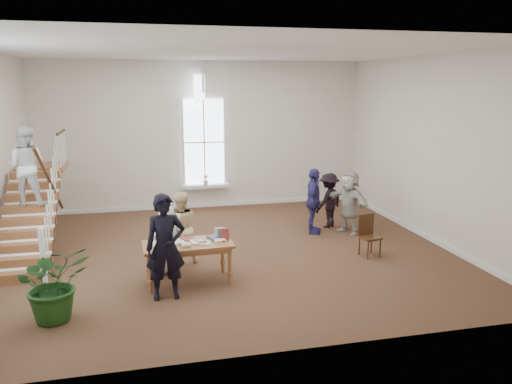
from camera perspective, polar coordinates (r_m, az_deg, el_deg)
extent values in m
plane|color=#48281C|center=(11.64, -2.92, -6.86)|extent=(10.00, 10.00, 0.00)
plane|color=beige|center=(15.53, -5.99, 6.43)|extent=(10.00, 0.00, 10.00)
plane|color=beige|center=(6.79, 3.65, -1.00)|extent=(10.00, 0.00, 10.00)
plane|color=beige|center=(12.94, 19.38, 4.65)|extent=(0.00, 9.00, 9.00)
plane|color=white|center=(11.02, -3.19, 15.85)|extent=(10.00, 10.00, 0.00)
cube|color=white|center=(15.58, -5.78, 0.69)|extent=(1.45, 0.28, 0.10)
plane|color=white|center=(15.49, -5.95, 5.67)|extent=(2.60, 0.00, 2.60)
plane|color=white|center=(15.39, -6.08, 11.60)|extent=(0.60, 0.60, 0.85)
cube|color=white|center=(15.87, -5.80, -1.47)|extent=(10.00, 0.04, 0.12)
imported|color=pink|center=(15.51, -5.78, 1.39)|extent=(0.17, 0.17, 0.30)
cube|color=brown|center=(10.96, -25.38, -8.74)|extent=(1.10, 0.30, 0.20)
cube|color=brown|center=(11.17, -25.16, -7.24)|extent=(1.10, 0.30, 0.20)
cube|color=brown|center=(11.39, -24.95, -5.80)|extent=(1.10, 0.30, 0.20)
cube|color=brown|center=(11.62, -24.74, -4.41)|extent=(1.10, 0.30, 0.20)
cube|color=brown|center=(11.85, -24.55, -3.08)|extent=(1.10, 0.30, 0.20)
cube|color=brown|center=(12.09, -24.37, -1.80)|extent=(1.10, 0.30, 0.20)
cube|color=brown|center=(12.33, -24.19, -0.56)|extent=(1.10, 0.30, 0.20)
cube|color=brown|center=(12.58, -24.02, 0.62)|extent=(1.10, 0.30, 0.20)
cube|color=brown|center=(12.84, -23.85, 1.76)|extent=(1.10, 0.30, 0.20)
cube|color=brown|center=(13.70, -23.20, 2.59)|extent=(1.10, 1.20, 0.12)
cube|color=white|center=(10.58, -23.16, -6.70)|extent=(0.10, 0.10, 1.10)
cylinder|color=#34210E|center=(11.58, -22.50, 1.08)|extent=(0.07, 2.74, 1.86)
imported|color=silver|center=(11.91, -24.77, 2.70)|extent=(0.94, 0.79, 1.72)
cube|color=brown|center=(9.77, -7.82, -5.95)|extent=(1.74, 0.93, 0.05)
cube|color=brown|center=(9.79, -7.80, -6.37)|extent=(1.62, 0.80, 0.10)
cylinder|color=brown|center=(9.53, -12.00, -9.16)|extent=(0.07, 0.07, 0.75)
cylinder|color=brown|center=(9.72, -3.03, -8.47)|extent=(0.07, 0.07, 0.75)
cylinder|color=brown|center=(10.14, -12.26, -7.85)|extent=(0.07, 0.07, 0.75)
cylinder|color=brown|center=(10.32, -3.84, -7.23)|extent=(0.07, 0.07, 0.75)
cube|color=silver|center=(9.74, -8.83, -5.72)|extent=(0.26, 0.28, 0.05)
cube|color=beige|center=(9.46, -9.75, -6.29)|extent=(0.23, 0.25, 0.06)
cube|color=tan|center=(9.74, -6.38, -5.62)|extent=(0.22, 0.26, 0.06)
cube|color=silver|center=(9.82, -4.21, -5.48)|extent=(0.24, 0.26, 0.04)
cube|color=#4C5972|center=(9.66, -9.99, -6.01)|extent=(0.27, 0.29, 0.02)
cube|color=maroon|center=(9.96, -7.82, -5.35)|extent=(0.26, 0.32, 0.03)
cube|color=white|center=(9.87, -10.50, -5.54)|extent=(0.25, 0.23, 0.05)
cube|color=#BFB299|center=(9.55, -8.01, -6.03)|extent=(0.18, 0.22, 0.06)
cube|color=silver|center=(9.79, -9.18, -5.62)|extent=(0.20, 0.30, 0.06)
cube|color=beige|center=(9.70, -5.83, -5.81)|extent=(0.24, 0.29, 0.02)
cube|color=tan|center=(9.72, -10.76, -5.84)|extent=(0.19, 0.22, 0.05)
cube|color=silver|center=(9.75, -6.75, -5.70)|extent=(0.27, 0.33, 0.03)
cube|color=#4C5972|center=(9.98, -4.70, -5.18)|extent=(0.33, 0.36, 0.05)
cube|color=maroon|center=(9.87, -3.91, -5.40)|extent=(0.22, 0.32, 0.04)
cube|color=white|center=(9.78, -11.41, -5.82)|extent=(0.30, 0.35, 0.03)
imported|color=black|center=(9.06, -10.30, -6.22)|extent=(0.72, 0.48, 1.93)
imported|color=beige|center=(10.33, -10.06, -5.40)|extent=(0.75, 0.55, 1.41)
imported|color=beige|center=(10.80, -8.64, -4.10)|extent=(0.88, 0.76, 1.58)
imported|color=navy|center=(12.92, 6.58, -1.05)|extent=(0.77, 1.08, 1.70)
imported|color=black|center=(13.56, 8.32, -0.95)|extent=(1.10, 0.98, 1.48)
imported|color=beige|center=(13.07, 10.59, -1.13)|extent=(1.00, 1.61, 1.66)
imported|color=#173D13|center=(8.87, -22.12, -9.62)|extent=(1.45, 1.37, 1.28)
cube|color=#34210E|center=(11.51, 12.92, -5.09)|extent=(0.47, 0.47, 0.05)
cube|color=#34210E|center=(11.58, 12.44, -3.62)|extent=(0.41, 0.11, 0.48)
cylinder|color=#34210E|center=(11.36, 12.68, -6.50)|extent=(0.04, 0.04, 0.43)
cylinder|color=#34210E|center=(11.55, 14.01, -6.25)|extent=(0.04, 0.04, 0.43)
cylinder|color=#34210E|center=(11.61, 11.73, -6.04)|extent=(0.04, 0.04, 0.43)
cylinder|color=#34210E|center=(11.80, 13.04, -5.81)|extent=(0.04, 0.04, 0.43)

